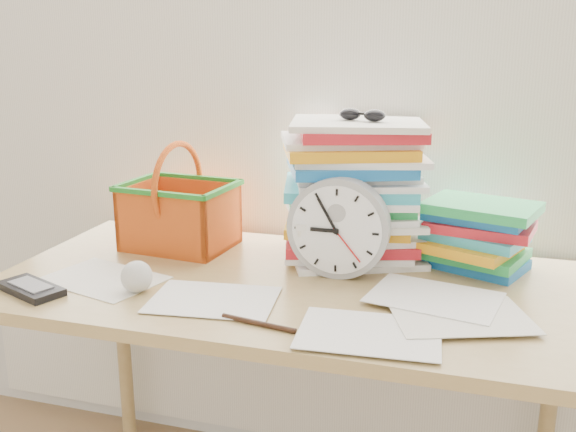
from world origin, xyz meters
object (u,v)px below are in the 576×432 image
(desk, at_px, (288,310))
(paper_stack, at_px, (352,191))
(clock, at_px, (339,228))
(book_stack, at_px, (476,235))
(calculator, at_px, (31,289))
(basket, at_px, (179,196))

(desk, bearing_deg, paper_stack, 63.70)
(desk, height_order, clock, clock)
(clock, height_order, book_stack, clock)
(paper_stack, relative_size, calculator, 2.14)
(calculator, bearing_deg, desk, 45.43)
(paper_stack, relative_size, clock, 1.47)
(desk, distance_m, paper_stack, 0.35)
(clock, distance_m, basket, 0.48)
(basket, bearing_deg, paper_stack, 11.09)
(basket, bearing_deg, clock, -7.18)
(desk, relative_size, book_stack, 4.91)
(paper_stack, height_order, calculator, paper_stack)
(book_stack, height_order, calculator, book_stack)
(clock, height_order, basket, basket)
(desk, height_order, paper_stack, paper_stack)
(clock, relative_size, basket, 0.85)
(paper_stack, height_order, clock, paper_stack)
(paper_stack, xyz_separation_m, book_stack, (0.31, 0.00, -0.09))
(paper_stack, xyz_separation_m, basket, (-0.47, -0.05, -0.04))
(book_stack, relative_size, calculator, 1.70)
(paper_stack, height_order, book_stack, paper_stack)
(clock, distance_m, book_stack, 0.35)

